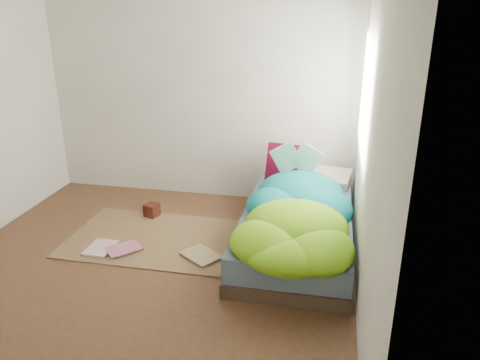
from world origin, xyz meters
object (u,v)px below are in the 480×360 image
floor_book_b (119,244)px  floor_book_a (89,247)px  bed (297,228)px  pillow_magenta (288,165)px  wooden_box (152,210)px  open_book (297,149)px

floor_book_b → floor_book_a: bearing=-114.1°
bed → pillow_magenta: (-0.17, 0.66, 0.39)m
wooden_box → floor_book_a: wooden_box is taller
pillow_magenta → floor_book_b: bearing=-135.2°
floor_book_a → floor_book_b: size_ratio=1.03×
wooden_box → floor_book_b: wooden_box is taller
open_book → wooden_box: 1.67m
wooden_box → floor_book_a: (-0.31, -0.78, -0.06)m
open_book → wooden_box: size_ratio=3.10×
pillow_magenta → floor_book_b: size_ratio=1.44×
open_book → wooden_box: open_book is taller
bed → floor_book_b: bearing=-166.5°
bed → floor_book_a: 1.94m
pillow_magenta → wooden_box: size_ratio=3.26×
open_book → floor_book_b: size_ratio=1.37×
wooden_box → floor_book_a: bearing=-112.0°
pillow_magenta → wooden_box: bearing=-156.3°
floor_book_a → floor_book_b: bearing=21.0°
floor_book_a → pillow_magenta: bearing=34.3°
bed → wooden_box: (-1.56, 0.29, -0.09)m
floor_book_b → open_book: bearing=73.7°
floor_book_b → bed: bearing=59.0°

